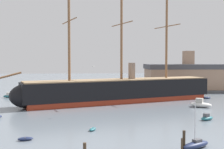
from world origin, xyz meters
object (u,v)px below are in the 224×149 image
object	(u,v)px
motorboat_mid_right	(207,118)
dockside_warehouse_right	(205,78)
motorboat_alongside_stern	(201,104)
motorboat_distant_centre	(108,92)
sailboat_foreground_right	(196,144)
motorboat_far_left	(10,96)
dinghy_far_right	(207,98)
tall_ship	(121,90)
dinghy_foreground_left	(25,139)
mooring_piling_left_pair	(182,145)
mooring_piling_right_pair	(184,140)
seagull_in_flight	(93,66)
motorboat_alongside_bow	(42,106)
dinghy_near_centre	(93,129)

from	to	relation	value
motorboat_mid_right	dockside_warehouse_right	xyz separation A→B (m)	(18.05, 46.58, 4.14)
motorboat_alongside_stern	motorboat_distant_centre	bearing A→B (deg)	125.96
sailboat_foreground_right	motorboat_distant_centre	distance (m)	56.22
motorboat_far_left	dinghy_far_right	world-z (taller)	motorboat_far_left
tall_ship	motorboat_far_left	distance (m)	32.32
dinghy_foreground_left	mooring_piling_left_pair	world-z (taller)	mooring_piling_left_pair
motorboat_alongside_stern	dockside_warehouse_right	world-z (taller)	dockside_warehouse_right
mooring_piling_left_pair	mooring_piling_right_pair	bearing A→B (deg)	44.42
mooring_piling_left_pair	mooring_piling_right_pair	xyz separation A→B (m)	(0.33, 0.32, 0.42)
dinghy_far_right	mooring_piling_left_pair	distance (m)	48.63
motorboat_alongside_stern	seagull_in_flight	size ratio (longest dim) A/B	4.12
tall_ship	dockside_warehouse_right	xyz separation A→B (m)	(30.96, 24.07, 1.50)
sailboat_foreground_right	motorboat_alongside_bow	distance (m)	38.13
motorboat_alongside_stern	motorboat_far_left	distance (m)	51.26
sailboat_foreground_right	mooring_piling_left_pair	distance (m)	2.22
dockside_warehouse_right	seagull_in_flight	distance (m)	55.30
tall_ship	dockside_warehouse_right	world-z (taller)	tall_ship
motorboat_alongside_bow	seagull_in_flight	distance (m)	16.23
tall_ship	mooring_piling_right_pair	size ratio (longest dim) A/B	24.10
dinghy_foreground_left	mooring_piling_left_pair	distance (m)	20.09
tall_ship	motorboat_alongside_bow	bearing A→B (deg)	-156.07
sailboat_foreground_right	mooring_piling_right_pair	bearing A→B (deg)	-160.72
dinghy_foreground_left	dinghy_near_centre	size ratio (longest dim) A/B	1.08
dinghy_far_right	seagull_in_flight	size ratio (longest dim) A/B	1.95
seagull_in_flight	mooring_piling_right_pair	bearing A→B (deg)	-65.16
dinghy_foreground_left	motorboat_mid_right	bearing A→B (deg)	20.55
dinghy_near_centre	motorboat_alongside_stern	size ratio (longest dim) A/B	0.39
motorboat_alongside_stern	mooring_piling_left_pair	xyz separation A→B (m)	(-13.76, -30.07, 0.04)
dinghy_near_centre	mooring_piling_left_pair	world-z (taller)	mooring_piling_left_pair
sailboat_foreground_right	motorboat_alongside_bow	bearing A→B (deg)	128.22
mooring_piling_right_pair	motorboat_alongside_bow	bearing A→B (deg)	125.66
motorboat_alongside_bow	motorboat_far_left	distance (m)	22.22
dinghy_near_centre	mooring_piling_right_pair	world-z (taller)	mooring_piling_right_pair
sailboat_foreground_right	motorboat_distant_centre	size ratio (longest dim) A/B	1.44
motorboat_alongside_stern	mooring_piling_right_pair	size ratio (longest dim) A/B	2.18
motorboat_alongside_bow	mooring_piling_right_pair	size ratio (longest dim) A/B	1.93
motorboat_mid_right	motorboat_alongside_stern	bearing A→B (deg)	73.32
dinghy_near_centre	seagull_in_flight	distance (m)	15.76
dinghy_near_centre	motorboat_alongside_bow	size ratio (longest dim) A/B	0.44
dinghy_near_centre	motorboat_mid_right	world-z (taller)	motorboat_mid_right
motorboat_distant_centre	dockside_warehouse_right	world-z (taller)	dockside_warehouse_right
motorboat_alongside_stern	motorboat_distant_centre	size ratio (longest dim) A/B	1.33
tall_ship	seagull_in_flight	distance (m)	18.43
seagull_in_flight	mooring_piling_left_pair	bearing A→B (deg)	-66.13
mooring_piling_left_pair	mooring_piling_right_pair	size ratio (longest dim) A/B	0.64
mooring_piling_right_pair	dockside_warehouse_right	distance (m)	68.57
dinghy_foreground_left	motorboat_mid_right	xyz separation A→B (m)	(28.97, 10.86, 0.19)
dinghy_foreground_left	seagull_in_flight	distance (m)	21.76
dinghy_far_right	mooring_piling_left_pair	size ratio (longest dim) A/B	1.61
motorboat_alongside_bow	sailboat_foreground_right	bearing A→B (deg)	-51.78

